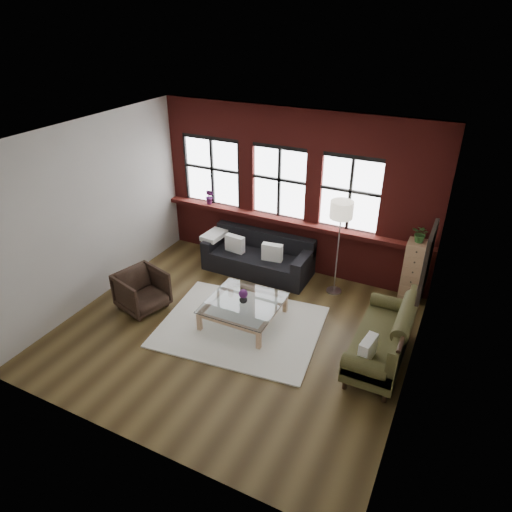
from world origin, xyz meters
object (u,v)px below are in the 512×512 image
at_px(vintage_settee, 382,333).
at_px(floor_lamp, 338,245).
at_px(coffee_table, 244,312).
at_px(armchair, 142,291).
at_px(drawer_chest, 414,272).
at_px(vase, 243,299).
at_px(dark_sofa, 258,255).

distance_m(vintage_settee, floor_lamp, 1.99).
distance_m(vintage_settee, coffee_table, 2.31).
bearing_deg(armchair, drawer_chest, -45.15).
distance_m(armchair, vase, 1.85).
height_order(coffee_table, drawer_chest, drawer_chest).
distance_m(vintage_settee, drawer_chest, 1.87).
height_order(vase, drawer_chest, drawer_chest).
height_order(armchair, vase, armchair).
bearing_deg(armchair, dark_sofa, -16.43).
relative_size(vintage_settee, vase, 12.94).
bearing_deg(floor_lamp, vase, -124.87).
bearing_deg(armchair, vintage_settee, -67.44).
distance_m(dark_sofa, coffee_table, 1.70).
relative_size(armchair, floor_lamp, 0.39).
relative_size(vintage_settee, coffee_table, 1.55).
relative_size(vintage_settee, armchair, 2.41).
bearing_deg(dark_sofa, vase, -72.21).
bearing_deg(armchair, coffee_table, -60.96).
relative_size(armchair, coffee_table, 0.64).
xyz_separation_m(vase, drawer_chest, (2.42, 1.92, 0.14)).
bearing_deg(coffee_table, drawer_chest, 38.36).
relative_size(dark_sofa, armchair, 2.78).
height_order(coffee_table, floor_lamp, floor_lamp).
height_order(dark_sofa, coffee_table, dark_sofa).
relative_size(vintage_settee, floor_lamp, 0.94).
distance_m(dark_sofa, armchair, 2.40).
bearing_deg(vase, coffee_table, 0.00).
bearing_deg(dark_sofa, vintage_settee, -28.94).
bearing_deg(vase, dark_sofa, 107.79).
height_order(dark_sofa, vintage_settee, vintage_settee).
bearing_deg(coffee_table, floor_lamp, 55.13).
relative_size(vase, drawer_chest, 0.12).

